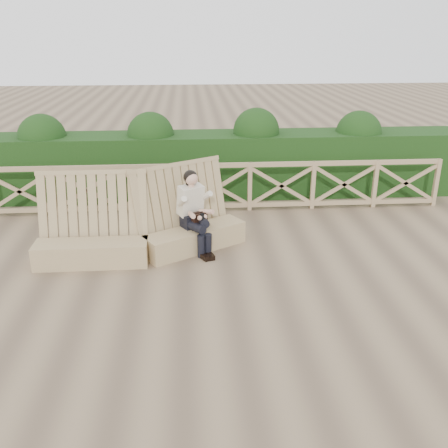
{
  "coord_description": "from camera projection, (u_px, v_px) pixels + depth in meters",
  "views": [
    {
      "loc": [
        -0.63,
        -7.06,
        3.86
      ],
      "look_at": [
        -0.08,
        0.4,
        0.9
      ],
      "focal_mm": 40.0,
      "sensor_mm": 36.0,
      "label": 1
    }
  ],
  "objects": [
    {
      "name": "hedge",
      "position": [
        215.0,
        165.0,
        12.09
      ],
      "size": [
        12.0,
        1.2,
        1.5
      ],
      "primitive_type": "cube",
      "color": "black",
      "rests_on": "ground"
    },
    {
      "name": "woman",
      "position": [
        194.0,
        210.0,
        9.06
      ],
      "size": [
        0.7,
        0.99,
        1.49
      ],
      "rotation": [
        0.0,
        0.0,
        0.52
      ],
      "color": "black",
      "rests_on": "ground"
    },
    {
      "name": "bench",
      "position": [
        144.0,
        235.0,
        8.95
      ],
      "size": [
        3.72,
        1.67,
        1.55
      ],
      "rotation": [
        0.0,
        0.0,
        0.27
      ],
      "color": "#9B8458",
      "rests_on": "ground"
    },
    {
      "name": "ground",
      "position": [
        231.0,
        285.0,
        8.01
      ],
      "size": [
        60.0,
        60.0,
        0.0
      ],
      "primitive_type": "plane",
      "color": "brown",
      "rests_on": "ground"
    },
    {
      "name": "guardrail",
      "position": [
        218.0,
        187.0,
        11.05
      ],
      "size": [
        10.1,
        0.09,
        1.1
      ],
      "color": "#977658",
      "rests_on": "ground"
    }
  ]
}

